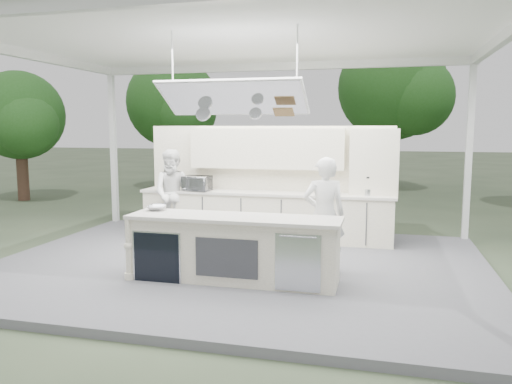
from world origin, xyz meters
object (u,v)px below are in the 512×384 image
(head_chef, at_px, (324,215))
(sous_chef, at_px, (174,194))
(back_counter, at_px, (265,215))
(demo_island, at_px, (232,248))

(head_chef, xyz_separation_m, sous_chef, (-3.20, 1.64, 0.01))
(back_counter, distance_m, sous_chef, 1.87)
(demo_island, relative_size, head_chef, 1.75)
(back_counter, bearing_deg, head_chef, -54.73)
(demo_island, height_order, head_chef, head_chef)
(demo_island, bearing_deg, sous_chef, 128.68)
(demo_island, bearing_deg, back_counter, 93.63)
(head_chef, bearing_deg, sous_chef, -42.71)
(sous_chef, bearing_deg, back_counter, -3.19)
(demo_island, bearing_deg, head_chef, 33.68)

